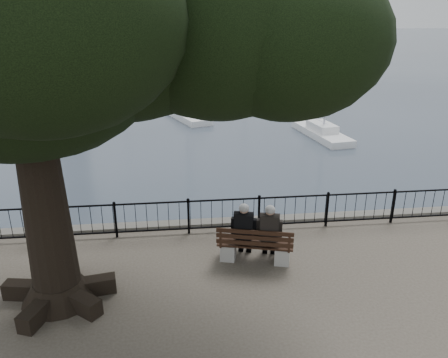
{
  "coord_description": "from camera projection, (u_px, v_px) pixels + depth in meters",
  "views": [
    {
      "loc": [
        -1.26,
        -8.56,
        5.84
      ],
      "look_at": [
        0.0,
        2.5,
        1.6
      ],
      "focal_mm": 35.0,
      "sensor_mm": 36.0,
      "label": 1
    }
  ],
  "objects": [
    {
      "name": "railing",
      "position": [
        224.0,
        214.0,
        12.28
      ],
      "size": [
        22.06,
        0.06,
        1.0
      ],
      "color": "black",
      "rests_on": "ground"
    },
    {
      "name": "lion_monument",
      "position": [
        198.0,
        52.0,
        56.35
      ],
      "size": [
        5.67,
        5.67,
        8.45
      ],
      "color": "#55524C",
      "rests_on": "ground"
    },
    {
      "name": "far_shore",
      "position": [
        309.0,
        29.0,
        85.57
      ],
      "size": [
        30.0,
        8.6,
        9.18
      ],
      "color": "#453E35",
      "rests_on": "ground"
    },
    {
      "name": "sailboat_b",
      "position": [
        187.0,
        114.0,
        30.12
      ],
      "size": [
        3.31,
        5.56,
        11.56
      ],
      "color": "white",
      "rests_on": "ground"
    },
    {
      "name": "sailboat_f",
      "position": [
        191.0,
        92.0,
        38.54
      ],
      "size": [
        2.9,
        5.43,
        11.54
      ],
      "color": "white",
      "rests_on": "ground"
    },
    {
      "name": "tree",
      "position": [
        66.0,
        17.0,
        7.68
      ],
      "size": [
        10.76,
        7.52,
        8.79
      ],
      "color": "black",
      "rests_on": "ground"
    },
    {
      "name": "person_right",
      "position": [
        269.0,
        234.0,
        10.79
      ],
      "size": [
        0.58,
        0.84,
        1.57
      ],
      "color": "black",
      "rests_on": "ground"
    },
    {
      "name": "sailboat_e",
      "position": [
        16.0,
        96.0,
        36.69
      ],
      "size": [
        2.95,
        6.13,
        12.65
      ],
      "color": "white",
      "rests_on": "ground"
    },
    {
      "name": "sailboat_d",
      "position": [
        306.0,
        93.0,
        38.35
      ],
      "size": [
        1.89,
        5.53,
        9.17
      ],
      "color": "white",
      "rests_on": "ground"
    },
    {
      "name": "harbor",
      "position": [
        222.0,
        238.0,
        13.12
      ],
      "size": [
        260.0,
        260.0,
        1.2
      ],
      "color": "#55524C",
      "rests_on": "ground"
    },
    {
      "name": "sailboat_c",
      "position": [
        322.0,
        131.0,
        25.71
      ],
      "size": [
        2.24,
        5.44,
        10.4
      ],
      "color": "white",
      "rests_on": "ground"
    },
    {
      "name": "sailboat_a",
      "position": [
        51.0,
        125.0,
        27.42
      ],
      "size": [
        2.69,
        5.06,
        8.79
      ],
      "color": "white",
      "rests_on": "ground"
    },
    {
      "name": "person_left",
      "position": [
        244.0,
        232.0,
        10.88
      ],
      "size": [
        0.58,
        0.84,
        1.57
      ],
      "color": "black",
      "rests_on": "ground"
    },
    {
      "name": "sailboat_i",
      "position": [
        190.0,
        79.0,
        46.58
      ],
      "size": [
        1.93,
        4.88,
        8.8
      ],
      "color": "white",
      "rests_on": "ground"
    },
    {
      "name": "sailboat_h",
      "position": [
        123.0,
        79.0,
        46.06
      ],
      "size": [
        2.66,
        5.45,
        12.49
      ],
      "color": "white",
      "rests_on": "ground"
    },
    {
      "name": "bench",
      "position": [
        255.0,
        249.0,
        10.87
      ],
      "size": [
        1.95,
        1.02,
        0.99
      ],
      "color": "gray",
      "rests_on": "ground"
    },
    {
      "name": "sailboat_g",
      "position": [
        245.0,
        86.0,
        41.89
      ],
      "size": [
        2.97,
        5.43,
        9.61
      ],
      "color": "white",
      "rests_on": "ground"
    }
  ]
}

